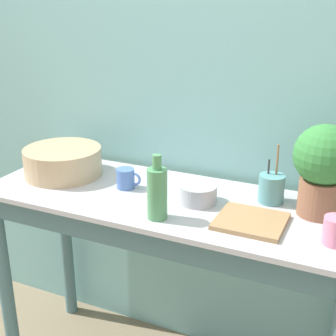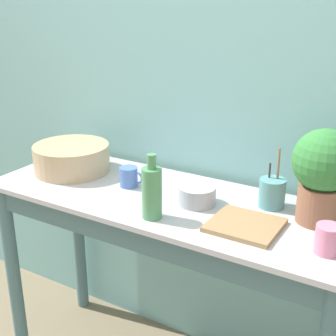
{
  "view_description": "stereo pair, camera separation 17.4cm",
  "coord_description": "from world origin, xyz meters",
  "views": [
    {
      "loc": [
        0.68,
        -1.21,
        1.61
      ],
      "look_at": [
        0.0,
        0.27,
        1.0
      ],
      "focal_mm": 50.0,
      "sensor_mm": 36.0,
      "label": 1
    },
    {
      "loc": [
        0.83,
        -1.13,
        1.61
      ],
      "look_at": [
        0.0,
        0.27,
        1.0
      ],
      "focal_mm": 50.0,
      "sensor_mm": 36.0,
      "label": 2
    }
  ],
  "objects": [
    {
      "name": "potted_plant",
      "position": [
        0.54,
        0.36,
        1.07
      ],
      "size": [
        0.21,
        0.21,
        0.33
      ],
      "color": "#8C5B42",
      "rests_on": "counter_table"
    },
    {
      "name": "bowl_wash_large",
      "position": [
        -0.51,
        0.3,
        0.94
      ],
      "size": [
        0.33,
        0.33,
        0.12
      ],
      "color": "tan",
      "rests_on": "counter_table"
    },
    {
      "name": "mug_blue",
      "position": [
        -0.19,
        0.28,
        0.93
      ],
      "size": [
        0.1,
        0.07,
        0.08
      ],
      "color": "#4C70B7",
      "rests_on": "counter_table"
    },
    {
      "name": "counter_table",
      "position": [
        0.0,
        0.24,
        0.69
      ],
      "size": [
        1.45,
        0.53,
        0.88
      ],
      "color": "slate",
      "rests_on": "ground_plane"
    },
    {
      "name": "bottle_tall",
      "position": [
        0.04,
        0.09,
        0.98
      ],
      "size": [
        0.07,
        0.07,
        0.23
      ],
      "color": "#4C8C59",
      "rests_on": "counter_table"
    },
    {
      "name": "mug_pink",
      "position": [
        0.62,
        0.16,
        0.93
      ],
      "size": [
        0.11,
        0.08,
        0.09
      ],
      "color": "pink",
      "rests_on": "counter_table"
    },
    {
      "name": "wall_back",
      "position": [
        0.0,
        0.59,
        1.2
      ],
      "size": [
        6.0,
        0.05,
        2.4
      ],
      "color": "#7AB2B2",
      "rests_on": "ground_plane"
    },
    {
      "name": "utensil_cup",
      "position": [
        0.36,
        0.39,
        0.94
      ],
      "size": [
        0.09,
        0.09,
        0.22
      ],
      "color": "#569399",
      "rests_on": "counter_table"
    },
    {
      "name": "bowl_small_steel",
      "position": [
        0.12,
        0.27,
        0.92
      ],
      "size": [
        0.14,
        0.14,
        0.07
      ],
      "color": "#A8A8B2",
      "rests_on": "counter_table"
    },
    {
      "name": "tray_board",
      "position": [
        0.34,
        0.19,
        0.89
      ],
      "size": [
        0.23,
        0.21,
        0.02
      ],
      "color": "#99754C",
      "rests_on": "counter_table"
    }
  ]
}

